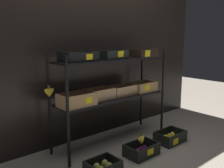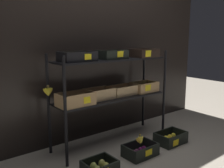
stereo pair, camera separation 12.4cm
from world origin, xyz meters
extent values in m
plane|color=gray|center=(0.00, 0.00, 0.00)|extent=(10.00, 10.00, 0.00)
cube|color=black|center=(0.00, 0.39, 1.03)|extent=(3.83, 0.12, 2.05)
cylinder|color=black|center=(-0.72, -0.19, 0.55)|extent=(0.03, 0.03, 1.10)
cylinder|color=black|center=(0.72, -0.19, 0.55)|extent=(0.03, 0.03, 1.10)
cylinder|color=black|center=(-0.72, 0.19, 0.55)|extent=(0.03, 0.03, 1.10)
cylinder|color=black|center=(0.72, 0.19, 0.55)|extent=(0.03, 0.03, 1.10)
cube|color=black|center=(0.00, 0.00, 0.55)|extent=(1.40, 0.34, 0.02)
cube|color=black|center=(0.00, 0.00, 1.01)|extent=(1.40, 0.34, 0.02)
cube|color=tan|center=(-0.52, -0.05, 0.57)|extent=(0.38, 0.23, 0.01)
cube|color=tan|center=(-0.52, -0.15, 0.64)|extent=(0.38, 0.02, 0.12)
cube|color=tan|center=(-0.52, 0.06, 0.64)|extent=(0.38, 0.02, 0.12)
cube|color=tan|center=(-0.70, -0.05, 0.64)|extent=(0.02, 0.19, 0.12)
cube|color=tan|center=(-0.34, -0.05, 0.64)|extent=(0.02, 0.19, 0.12)
ellipsoid|color=brown|center=(-0.64, -0.08, 0.61)|extent=(0.05, 0.05, 0.07)
ellipsoid|color=brown|center=(-0.58, -0.09, 0.61)|extent=(0.05, 0.05, 0.07)
ellipsoid|color=brown|center=(-0.52, -0.08, 0.61)|extent=(0.05, 0.05, 0.07)
ellipsoid|color=brown|center=(-0.46, -0.08, 0.61)|extent=(0.05, 0.05, 0.07)
ellipsoid|color=brown|center=(-0.41, -0.08, 0.61)|extent=(0.05, 0.05, 0.07)
ellipsoid|color=brown|center=(-0.64, -0.01, 0.61)|extent=(0.05, 0.05, 0.07)
ellipsoid|color=brown|center=(-0.58, -0.01, 0.61)|extent=(0.05, 0.05, 0.07)
ellipsoid|color=brown|center=(-0.52, -0.02, 0.61)|extent=(0.05, 0.05, 0.07)
ellipsoid|color=brown|center=(-0.46, -0.01, 0.61)|extent=(0.05, 0.05, 0.07)
ellipsoid|color=brown|center=(-0.40, -0.01, 0.61)|extent=(0.05, 0.05, 0.07)
cube|color=yellow|center=(-0.45, -0.16, 0.64)|extent=(0.08, 0.01, 0.07)
cube|color=tan|center=(-0.17, 0.02, 0.57)|extent=(0.32, 0.21, 0.01)
cube|color=tan|center=(-0.17, -0.07, 0.63)|extent=(0.32, 0.02, 0.11)
cube|color=tan|center=(-0.17, 0.12, 0.63)|extent=(0.32, 0.02, 0.11)
cube|color=tan|center=(-0.32, 0.02, 0.63)|extent=(0.02, 0.18, 0.11)
cube|color=tan|center=(-0.01, 0.02, 0.63)|extent=(0.02, 0.18, 0.11)
sphere|color=orange|center=(-0.25, -0.01, 0.60)|extent=(0.06, 0.06, 0.06)
sphere|color=orange|center=(-0.16, -0.01, 0.60)|extent=(0.06, 0.06, 0.06)
sphere|color=orange|center=(-0.09, -0.01, 0.60)|extent=(0.06, 0.06, 0.06)
sphere|color=orange|center=(-0.24, 0.05, 0.60)|extent=(0.06, 0.06, 0.06)
sphere|color=orange|center=(-0.17, 0.05, 0.60)|extent=(0.06, 0.06, 0.06)
sphere|color=orange|center=(-0.09, 0.05, 0.60)|extent=(0.06, 0.06, 0.06)
cube|color=tan|center=(0.18, 0.02, 0.57)|extent=(0.35, 0.20, 0.01)
cube|color=tan|center=(0.18, -0.07, 0.63)|extent=(0.35, 0.02, 0.10)
cube|color=tan|center=(0.18, 0.12, 0.63)|extent=(0.35, 0.02, 0.10)
cube|color=tan|center=(0.01, 0.02, 0.63)|extent=(0.02, 0.17, 0.10)
cube|color=tan|center=(0.35, 0.02, 0.63)|extent=(0.02, 0.17, 0.10)
sphere|color=orange|center=(0.10, 0.00, 0.61)|extent=(0.07, 0.07, 0.07)
sphere|color=orange|center=(0.18, 0.00, 0.61)|extent=(0.07, 0.07, 0.07)
sphere|color=orange|center=(0.26, 0.00, 0.61)|extent=(0.07, 0.07, 0.07)
sphere|color=orange|center=(0.09, 0.05, 0.61)|extent=(0.07, 0.07, 0.07)
sphere|color=orange|center=(0.18, 0.05, 0.61)|extent=(0.07, 0.07, 0.07)
sphere|color=orange|center=(0.26, 0.05, 0.61)|extent=(0.07, 0.07, 0.07)
cube|color=tan|center=(0.52, -0.02, 0.57)|extent=(0.34, 0.23, 0.01)
cube|color=tan|center=(0.52, -0.12, 0.63)|extent=(0.34, 0.02, 0.12)
cube|color=tan|center=(0.52, 0.09, 0.63)|extent=(0.34, 0.02, 0.12)
cube|color=tan|center=(0.35, -0.02, 0.63)|extent=(0.02, 0.19, 0.12)
cube|color=tan|center=(0.68, -0.02, 0.63)|extent=(0.02, 0.19, 0.12)
sphere|color=#84C839|center=(0.43, -0.05, 0.61)|extent=(0.07, 0.07, 0.07)
sphere|color=#90B137|center=(0.51, -0.05, 0.61)|extent=(0.07, 0.07, 0.07)
sphere|color=#88C53F|center=(0.59, -0.05, 0.61)|extent=(0.07, 0.07, 0.07)
sphere|color=#98B445|center=(0.44, 0.01, 0.61)|extent=(0.07, 0.07, 0.07)
sphere|color=#88BC48|center=(0.52, 0.01, 0.61)|extent=(0.07, 0.07, 0.07)
sphere|color=#8CBA42|center=(0.60, 0.01, 0.61)|extent=(0.07, 0.07, 0.07)
cube|color=yellow|center=(0.47, -0.13, 0.64)|extent=(0.09, 0.01, 0.08)
cube|color=black|center=(-0.46, -0.01, 1.02)|extent=(0.36, 0.24, 0.01)
cube|color=black|center=(-0.46, -0.12, 1.07)|extent=(0.36, 0.02, 0.09)
cube|color=black|center=(-0.46, 0.10, 1.07)|extent=(0.36, 0.02, 0.09)
cube|color=black|center=(-0.64, -0.01, 1.07)|extent=(0.02, 0.21, 0.09)
cube|color=black|center=(-0.29, -0.01, 1.07)|extent=(0.02, 0.21, 0.09)
ellipsoid|color=yellow|center=(-0.56, -0.04, 1.07)|extent=(0.06, 0.06, 0.08)
ellipsoid|color=yellow|center=(-0.49, -0.04, 1.07)|extent=(0.06, 0.06, 0.08)
ellipsoid|color=yellow|center=(-0.43, -0.04, 1.07)|extent=(0.06, 0.06, 0.08)
ellipsoid|color=yellow|center=(-0.36, -0.04, 1.07)|extent=(0.06, 0.06, 0.08)
ellipsoid|color=yellow|center=(-0.56, 0.03, 1.07)|extent=(0.06, 0.06, 0.08)
ellipsoid|color=yellow|center=(-0.50, 0.03, 1.07)|extent=(0.06, 0.06, 0.08)
ellipsoid|color=yellow|center=(-0.43, 0.03, 1.07)|extent=(0.06, 0.06, 0.08)
ellipsoid|color=yellow|center=(-0.36, 0.03, 1.07)|extent=(0.06, 0.06, 0.08)
cube|color=yellow|center=(-0.41, -0.13, 1.07)|extent=(0.08, 0.00, 0.06)
cube|color=black|center=(-0.01, -0.01, 1.02)|extent=(0.32, 0.22, 0.01)
cube|color=black|center=(-0.01, -0.12, 1.07)|extent=(0.32, 0.02, 0.09)
cube|color=black|center=(-0.01, 0.09, 1.07)|extent=(0.32, 0.02, 0.09)
cube|color=black|center=(-0.16, -0.01, 1.07)|extent=(0.02, 0.19, 0.09)
cube|color=black|center=(0.14, -0.01, 1.07)|extent=(0.02, 0.19, 0.09)
sphere|color=red|center=(-0.06, -0.04, 1.06)|extent=(0.07, 0.07, 0.07)
sphere|color=red|center=(0.04, -0.05, 1.06)|extent=(0.07, 0.07, 0.07)
sphere|color=red|center=(-0.06, 0.02, 1.06)|extent=(0.07, 0.07, 0.07)
sphere|color=red|center=(0.04, 0.02, 1.06)|extent=(0.07, 0.07, 0.07)
cube|color=yellow|center=(0.02, -0.13, 1.07)|extent=(0.08, 0.01, 0.07)
cube|color=black|center=(0.46, -0.05, 1.02)|extent=(0.32, 0.25, 0.01)
cube|color=black|center=(0.46, -0.17, 1.07)|extent=(0.32, 0.02, 0.09)
cube|color=black|center=(0.46, 0.07, 1.07)|extent=(0.32, 0.02, 0.09)
cube|color=black|center=(0.31, -0.05, 1.07)|extent=(0.02, 0.22, 0.09)
cube|color=black|center=(0.61, -0.05, 1.07)|extent=(0.02, 0.22, 0.09)
sphere|color=gold|center=(0.41, -0.09, 1.06)|extent=(0.07, 0.07, 0.07)
sphere|color=#CEBB50|center=(0.52, -0.08, 1.06)|extent=(0.07, 0.07, 0.07)
sphere|color=#DDB152|center=(0.41, -0.01, 1.06)|extent=(0.07, 0.07, 0.07)
sphere|color=gold|center=(0.52, -0.01, 1.06)|extent=(0.07, 0.07, 0.07)
cube|color=yellow|center=(0.41, -0.18, 1.07)|extent=(0.09, 0.01, 0.08)
cylinder|color=brown|center=(-0.76, 0.09, 0.77)|extent=(0.02, 0.02, 0.02)
ellipsoid|color=yellow|center=(-0.78, 0.10, 0.72)|extent=(0.08, 0.03, 0.09)
ellipsoid|color=yellow|center=(-0.77, 0.10, 0.72)|extent=(0.06, 0.03, 0.09)
ellipsoid|color=yellow|center=(-0.76, 0.09, 0.72)|extent=(0.03, 0.03, 0.09)
ellipsoid|color=yellow|center=(-0.75, 0.09, 0.72)|extent=(0.06, 0.03, 0.09)
ellipsoid|color=yellow|center=(-0.74, 0.09, 0.72)|extent=(0.08, 0.03, 0.09)
cube|color=black|center=(-0.53, -0.38, 0.07)|extent=(0.30, 0.02, 0.11)
cube|color=black|center=(-0.39, -0.49, 0.07)|extent=(0.02, 0.21, 0.11)
ellipsoid|color=#BCB64A|center=(-0.49, -0.52, 0.06)|extent=(0.07, 0.07, 0.09)
ellipsoid|color=#B7C354|center=(-0.58, -0.45, 0.06)|extent=(0.07, 0.07, 0.09)
ellipsoid|color=tan|center=(-0.48, -0.45, 0.06)|extent=(0.07, 0.07, 0.09)
cube|color=black|center=(0.01, -0.48, 0.01)|extent=(0.36, 0.24, 0.01)
cube|color=black|center=(0.01, -0.59, 0.07)|extent=(0.36, 0.02, 0.12)
cube|color=black|center=(0.01, -0.36, 0.07)|extent=(0.36, 0.02, 0.12)
cube|color=black|center=(-0.16, -0.48, 0.07)|extent=(0.02, 0.21, 0.12)
cube|color=black|center=(0.18, -0.48, 0.07)|extent=(0.02, 0.21, 0.12)
sphere|color=#6A1C4E|center=(-0.10, -0.53, 0.04)|extent=(0.05, 0.05, 0.05)
sphere|color=#542E4A|center=(-0.04, -0.53, 0.04)|extent=(0.05, 0.05, 0.05)
sphere|color=#5E1758|center=(0.01, -0.53, 0.04)|extent=(0.05, 0.05, 0.05)
sphere|color=#602C58|center=(0.07, -0.53, 0.04)|extent=(0.05, 0.05, 0.05)
sphere|color=#6A1B4F|center=(0.12, -0.53, 0.04)|extent=(0.05, 0.05, 0.05)
sphere|color=#572757|center=(-0.10, -0.48, 0.04)|extent=(0.05, 0.05, 0.05)
sphere|color=#6A1958|center=(-0.04, -0.48, 0.04)|extent=(0.05, 0.05, 0.05)
sphere|color=#6C2F4B|center=(0.01, -0.48, 0.04)|extent=(0.05, 0.05, 0.05)
sphere|color=#622553|center=(0.07, -0.48, 0.04)|extent=(0.05, 0.05, 0.05)
sphere|color=#5B1C5E|center=(0.12, -0.48, 0.04)|extent=(0.05, 0.05, 0.05)
sphere|color=#6B2358|center=(-0.10, -0.42, 0.04)|extent=(0.05, 0.05, 0.05)
sphere|color=#6B2A46|center=(-0.04, -0.42, 0.04)|extent=(0.05, 0.05, 0.05)
sphere|color=#612E4E|center=(0.01, -0.43, 0.04)|extent=(0.05, 0.05, 0.05)
sphere|color=#681858|center=(0.07, -0.42, 0.04)|extent=(0.05, 0.05, 0.05)
sphere|color=#631851|center=(0.12, -0.42, 0.04)|extent=(0.05, 0.05, 0.05)
cube|color=yellow|center=(0.02, -0.60, 0.08)|extent=(0.09, 0.00, 0.07)
cube|color=black|center=(0.53, -0.46, 0.01)|extent=(0.36, 0.25, 0.01)
cube|color=black|center=(0.53, -0.58, 0.07)|extent=(0.36, 0.02, 0.13)
cube|color=black|center=(0.53, -0.35, 0.07)|extent=(0.36, 0.02, 0.13)
cube|color=black|center=(0.36, -0.46, 0.07)|extent=(0.02, 0.21, 0.13)
cube|color=black|center=(0.71, -0.46, 0.07)|extent=(0.02, 0.21, 0.13)
ellipsoid|color=yellow|center=(0.43, -0.51, 0.05)|extent=(0.06, 0.06, 0.08)
ellipsoid|color=yellow|center=(0.50, -0.50, 0.05)|extent=(0.06, 0.06, 0.08)
ellipsoid|color=yellow|center=(0.57, -0.50, 0.05)|extent=(0.06, 0.06, 0.08)
ellipsoid|color=yellow|center=(0.63, -0.50, 0.05)|extent=(0.06, 0.06, 0.08)
ellipsoid|color=yellow|center=(0.43, -0.43, 0.05)|extent=(0.06, 0.06, 0.08)
ellipsoid|color=yellow|center=(0.50, -0.42, 0.05)|extent=(0.06, 0.06, 0.08)
ellipsoid|color=yellow|center=(0.57, -0.43, 0.05)|extent=(0.06, 0.06, 0.08)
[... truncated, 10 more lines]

